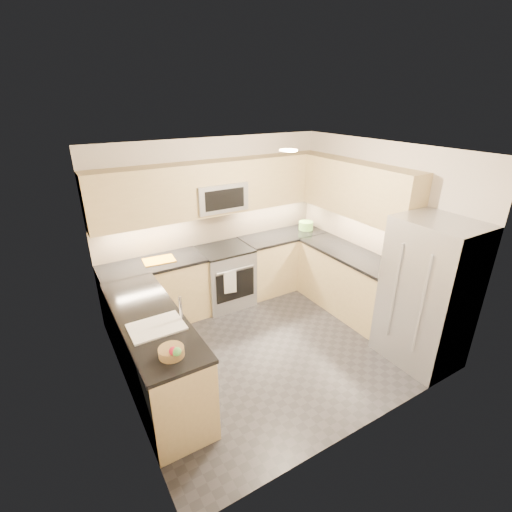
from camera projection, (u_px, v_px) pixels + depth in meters
The scene contains 35 objects.
floor at pixel (270, 344), 4.92m from camera, with size 3.60×3.20×0.00m, color #27272C.
ceiling at pixel (273, 151), 3.92m from camera, with size 3.60×3.20×0.02m, color beige.
wall_back at pixel (214, 222), 5.68m from camera, with size 3.60×0.02×2.50m, color beige.
wall_front at pixel (373, 323), 3.16m from camera, with size 3.60×0.02×2.50m, color beige.
wall_left at pixel (115, 297), 3.57m from camera, with size 0.02×3.20×2.50m, color beige.
wall_right at pixel (377, 232), 5.27m from camera, with size 0.02×3.20×2.50m, color beige.
base_cab_back_left at pixel (156, 294), 5.25m from camera, with size 1.42×0.60×0.90m, color tan.
base_cab_back_right at pixel (282, 261), 6.27m from camera, with size 1.42×0.60×0.90m, color tan.
base_cab_right at pixel (348, 283), 5.56m from camera, with size 0.60×1.70×0.90m, color tan.
base_cab_peninsula at pixel (155, 354), 4.03m from camera, with size 0.60×2.00×0.90m, color tan.
countertop_back_left at pixel (152, 264), 5.06m from camera, with size 1.42×0.63×0.04m, color black.
countertop_back_right at pixel (283, 235), 6.09m from camera, with size 1.42×0.63×0.04m, color black.
countertop_right at pixel (352, 254), 5.38m from camera, with size 0.63×1.70×0.04m, color black.
countertop_peninsula at pixel (150, 317), 3.84m from camera, with size 0.63×2.00×0.04m, color black.
upper_cab_back at pixel (217, 187), 5.31m from camera, with size 3.60×0.35×0.75m, color tan.
upper_cab_right at pixel (358, 190), 5.17m from camera, with size 0.35×1.95×0.75m, color tan.
backsplash_back at pixel (214, 226), 5.69m from camera, with size 3.60×0.01×0.51m, color tan.
backsplash_right at pixel (354, 227), 5.64m from camera, with size 0.01×2.30×0.51m, color tan.
gas_range at pixel (225, 277), 5.74m from camera, with size 0.76×0.65×0.91m, color #96989D.
range_cooktop at pixel (224, 249), 5.55m from camera, with size 0.76×0.65×0.03m, color black.
oven_door_glass at pixel (235, 286), 5.48m from camera, with size 0.62×0.02×0.45m, color black.
oven_handle at pixel (236, 270), 5.36m from camera, with size 0.02×0.02×0.60m, color #B2B5BA.
microwave at pixel (219, 196), 5.34m from camera, with size 0.76×0.40×0.40m, color #A0A3A8.
microwave_door at pixel (225, 199), 5.18m from camera, with size 0.60×0.01×0.28m, color black.
refrigerator at pixel (428, 294), 4.34m from camera, with size 0.70×0.90×1.80m, color #A3A4AB.
fridge_handle_left at pixel (421, 306), 4.00m from camera, with size 0.02×0.02×1.20m, color #B2B5BA.
fridge_handle_right at pixel (395, 292), 4.28m from camera, with size 0.02×0.02×1.20m, color #B2B5BA.
sink_basin at pixel (157, 333), 3.66m from camera, with size 0.52×0.38×0.16m, color white.
faucet at pixel (181, 308), 3.71m from camera, with size 0.03×0.03×0.28m, color silver.
utensil_bowl at pixel (306, 226), 6.27m from camera, with size 0.24×0.24×0.14m, color #68A747.
cutting_board at pixel (159, 260), 5.11m from camera, with size 0.42×0.29×0.01m, color #C68112.
fruit_basket at pixel (171, 352), 3.23m from camera, with size 0.23×0.23×0.08m, color #9B7A48.
fruit_apple at pixel (173, 351), 3.13m from camera, with size 0.08×0.08×0.08m, color red.
fruit_pear at pixel (177, 352), 3.12m from camera, with size 0.08×0.08×0.08m, color #51B74E.
dish_towel_check at pixel (230, 282), 5.36m from camera, with size 0.18×0.02×0.34m, color white.
Camera 1 is at (-2.23, -3.37, 3.04)m, focal length 26.00 mm.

